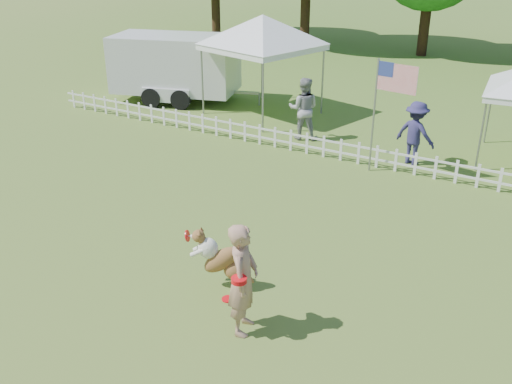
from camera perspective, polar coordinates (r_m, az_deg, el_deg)
ground at (r=9.61m, az=-4.10°, el=-10.78°), size 120.00×120.00×0.00m
picket_fence at (r=15.09m, az=11.11°, el=3.66°), size 22.00×0.08×0.60m
handler at (r=8.48m, az=-1.28°, el=-8.72°), size 0.61×0.76×1.80m
dog at (r=9.64m, az=-3.36°, el=-6.79°), size 1.10×0.69×1.08m
frisbee_on_turf at (r=9.62m, az=-2.82°, el=-10.64°), size 0.25×0.25×0.02m
canopy_tent_left at (r=19.02m, az=0.65°, el=12.41°), size 3.71×3.71×3.15m
cargo_trailer at (r=20.94m, az=-8.05°, el=12.19°), size 5.83×3.89×2.36m
flag_pole at (r=14.43m, az=11.69°, el=7.39°), size 1.10×0.30×2.86m
spectator_a at (r=16.73m, az=4.78°, el=8.29°), size 1.07×0.96×1.82m
spectator_b at (r=15.35m, az=15.64°, el=5.68°), size 1.20×0.87×1.67m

